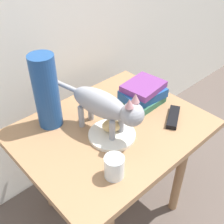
{
  "coord_description": "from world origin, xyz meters",
  "views": [
    {
      "loc": [
        -0.61,
        -0.66,
        1.32
      ],
      "look_at": [
        0.0,
        0.0,
        0.63
      ],
      "focal_mm": 44.81,
      "sensor_mm": 36.0,
      "label": 1
    }
  ],
  "objects_px": {
    "plate": "(112,135)",
    "green_vase": "(46,92)",
    "side_table": "(112,140)",
    "book_stack": "(143,94)",
    "bread_roll": "(112,125)",
    "tv_remote": "(173,117)",
    "candle_jar": "(114,168)",
    "cat": "(105,106)"
  },
  "relations": [
    {
      "from": "plate",
      "to": "candle_jar",
      "type": "relative_size",
      "value": 2.26
    },
    {
      "from": "plate",
      "to": "green_vase",
      "type": "height_order",
      "value": "green_vase"
    },
    {
      "from": "book_stack",
      "to": "tv_remote",
      "type": "bearing_deg",
      "value": -86.94
    },
    {
      "from": "bread_roll",
      "to": "cat",
      "type": "distance_m",
      "value": 0.1
    },
    {
      "from": "side_table",
      "to": "plate",
      "type": "bearing_deg",
      "value": -132.96
    },
    {
      "from": "cat",
      "to": "green_vase",
      "type": "relative_size",
      "value": 1.49
    },
    {
      "from": "plate",
      "to": "candle_jar",
      "type": "xyz_separation_m",
      "value": [
        -0.13,
        -0.15,
        0.03
      ]
    },
    {
      "from": "side_table",
      "to": "tv_remote",
      "type": "bearing_deg",
      "value": -31.13
    },
    {
      "from": "plate",
      "to": "green_vase",
      "type": "distance_m",
      "value": 0.31
    },
    {
      "from": "plate",
      "to": "tv_remote",
      "type": "bearing_deg",
      "value": -20.24
    },
    {
      "from": "bread_roll",
      "to": "cat",
      "type": "height_order",
      "value": "cat"
    },
    {
      "from": "cat",
      "to": "book_stack",
      "type": "xyz_separation_m",
      "value": [
        0.26,
        0.04,
        -0.08
      ]
    },
    {
      "from": "book_stack",
      "to": "candle_jar",
      "type": "bearing_deg",
      "value": -150.21
    },
    {
      "from": "plate",
      "to": "book_stack",
      "type": "height_order",
      "value": "book_stack"
    },
    {
      "from": "tv_remote",
      "to": "book_stack",
      "type": "bearing_deg",
      "value": 62.64
    },
    {
      "from": "candle_jar",
      "to": "tv_remote",
      "type": "xyz_separation_m",
      "value": [
        0.4,
        0.05,
        -0.03
      ]
    },
    {
      "from": "plate",
      "to": "cat",
      "type": "bearing_deg",
      "value": 91.74
    },
    {
      "from": "plate",
      "to": "tv_remote",
      "type": "relative_size",
      "value": 1.28
    },
    {
      "from": "cat",
      "to": "tv_remote",
      "type": "bearing_deg",
      "value": -26.47
    },
    {
      "from": "side_table",
      "to": "green_vase",
      "type": "bearing_deg",
      "value": 131.28
    },
    {
      "from": "book_stack",
      "to": "cat",
      "type": "bearing_deg",
      "value": -172.23
    },
    {
      "from": "plate",
      "to": "bread_roll",
      "type": "relative_size",
      "value": 2.4
    },
    {
      "from": "side_table",
      "to": "plate",
      "type": "height_order",
      "value": "plate"
    },
    {
      "from": "bread_roll",
      "to": "tv_remote",
      "type": "xyz_separation_m",
      "value": [
        0.26,
        -0.11,
        -0.03
      ]
    },
    {
      "from": "tv_remote",
      "to": "side_table",
      "type": "bearing_deg",
      "value": 118.45
    },
    {
      "from": "candle_jar",
      "to": "bread_roll",
      "type": "bearing_deg",
      "value": 49.34
    },
    {
      "from": "bread_roll",
      "to": "candle_jar",
      "type": "xyz_separation_m",
      "value": [
        -0.15,
        -0.17,
        -0.0
      ]
    },
    {
      "from": "book_stack",
      "to": "side_table",
      "type": "bearing_deg",
      "value": -172.19
    },
    {
      "from": "side_table",
      "to": "green_vase",
      "type": "relative_size",
      "value": 2.45
    },
    {
      "from": "cat",
      "to": "tv_remote",
      "type": "xyz_separation_m",
      "value": [
        0.27,
        -0.14,
        -0.12
      ]
    },
    {
      "from": "plate",
      "to": "green_vase",
      "type": "relative_size",
      "value": 0.61
    },
    {
      "from": "side_table",
      "to": "tv_remote",
      "type": "distance_m",
      "value": 0.29
    },
    {
      "from": "bread_roll",
      "to": "cat",
      "type": "bearing_deg",
      "value": 123.83
    },
    {
      "from": "tv_remote",
      "to": "candle_jar",
      "type": "bearing_deg",
      "value": 157.2
    },
    {
      "from": "side_table",
      "to": "tv_remote",
      "type": "height_order",
      "value": "tv_remote"
    },
    {
      "from": "candle_jar",
      "to": "tv_remote",
      "type": "distance_m",
      "value": 0.41
    },
    {
      "from": "green_vase",
      "to": "tv_remote",
      "type": "bearing_deg",
      "value": -39.74
    },
    {
      "from": "side_table",
      "to": "plate",
      "type": "distance_m",
      "value": 0.1
    },
    {
      "from": "side_table",
      "to": "cat",
      "type": "distance_m",
      "value": 0.21
    },
    {
      "from": "green_vase",
      "to": "candle_jar",
      "type": "height_order",
      "value": "green_vase"
    },
    {
      "from": "cat",
      "to": "bread_roll",
      "type": "bearing_deg",
      "value": -56.17
    },
    {
      "from": "green_vase",
      "to": "cat",
      "type": "bearing_deg",
      "value": -56.52
    }
  ]
}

